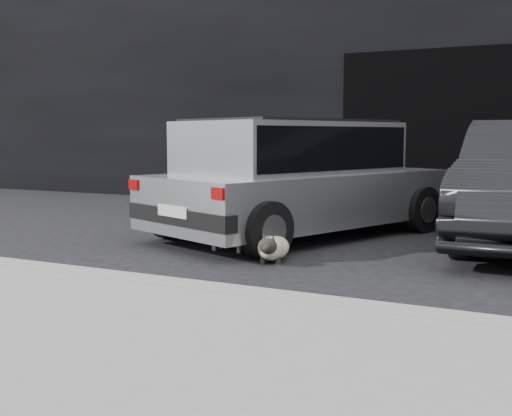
% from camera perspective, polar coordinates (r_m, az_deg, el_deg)
% --- Properties ---
extents(ground, '(80.00, 80.00, 0.00)m').
position_cam_1_polar(ground, '(7.19, 5.02, -3.35)').
color(ground, black).
rests_on(ground, ground).
extents(building_facade, '(34.00, 4.00, 5.00)m').
position_cam_1_polar(building_facade, '(12.77, 19.62, 11.84)').
color(building_facade, black).
rests_on(building_facade, ground).
extents(garage_opening, '(4.00, 0.10, 2.60)m').
position_cam_1_polar(garage_opening, '(10.71, 18.07, 6.56)').
color(garage_opening, black).
rests_on(garage_opening, ground).
extents(curb, '(18.00, 0.25, 0.12)m').
position_cam_1_polar(curb, '(4.46, 4.77, -8.70)').
color(curb, gray).
rests_on(curb, ground).
extents(sidewalk, '(18.00, 2.20, 0.11)m').
position_cam_1_polar(sidewalk, '(3.42, -2.89, -13.52)').
color(sidewalk, gray).
rests_on(sidewalk, ground).
extents(silver_hatchback, '(3.00, 4.18, 1.41)m').
position_cam_1_polar(silver_hatchback, '(7.78, 3.61, 3.11)').
color(silver_hatchback, '#ACAEB1').
rests_on(silver_hatchback, ground).
extents(cat_siamese, '(0.45, 0.85, 0.31)m').
position_cam_1_polar(cat_siamese, '(6.24, 1.49, -3.54)').
color(cat_siamese, beige).
rests_on(cat_siamese, ground).
extents(cat_white, '(0.79, 0.29, 0.37)m').
position_cam_1_polar(cat_white, '(6.82, -2.11, -2.36)').
color(cat_white, white).
rests_on(cat_white, ground).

